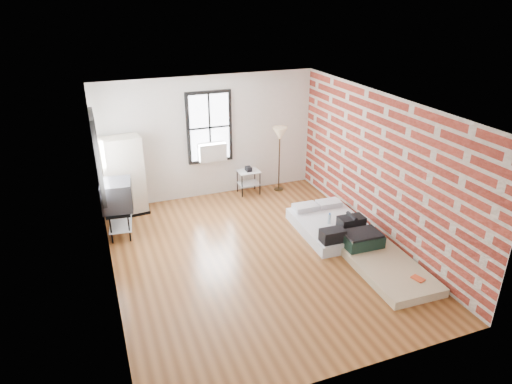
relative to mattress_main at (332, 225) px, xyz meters
name	(u,v)px	position (x,y,z in m)	size (l,w,h in m)	color
ground	(256,256)	(-1.74, -0.31, -0.15)	(6.00, 6.00, 0.00)	brown
room_shell	(261,160)	(-1.51, 0.05, 1.58)	(5.02, 6.02, 2.80)	silver
mattress_main	(332,225)	(0.00, 0.00, 0.00)	(1.33, 1.77, 0.56)	white
mattress_bare	(381,260)	(0.19, -1.40, -0.03)	(1.07, 1.95, 0.41)	tan
wardrobe	(124,177)	(-3.74, 2.34, 0.71)	(0.92, 0.58, 1.73)	black
side_table	(249,176)	(-0.91, 2.41, 0.30)	(0.51, 0.41, 0.67)	black
floor_lamp	(280,137)	(-0.15, 2.34, 1.18)	(0.34, 0.34, 1.57)	black
tv_stand	(117,197)	(-3.96, 1.44, 0.66)	(0.63, 0.85, 1.13)	black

